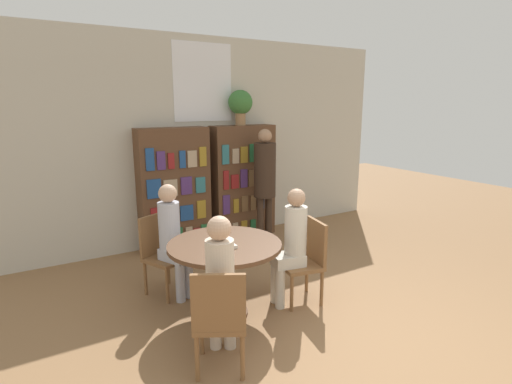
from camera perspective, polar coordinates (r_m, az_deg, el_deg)
ground_plane at (r=3.69m, az=18.13°, el=-22.02°), size 16.00×16.00×0.00m
wall_back at (r=6.04m, az=-7.47°, el=7.23°), size 6.40×0.07×3.00m
bookshelf_left at (r=5.76m, az=-11.60°, el=0.33°), size 0.99×0.34×1.73m
bookshelf_right at (r=6.20m, az=-1.86°, el=1.47°), size 0.99×0.34×1.73m
flower_vase at (r=6.07m, az=-2.25°, el=12.49°), size 0.36×0.36×0.52m
reading_table at (r=3.92m, az=-4.47°, el=-9.21°), size 1.10×1.10×0.75m
chair_near_camera at (r=3.17m, az=-5.20°, el=-17.31°), size 0.54×0.54×0.87m
chair_left_side at (r=4.54m, az=-13.33°, el=-8.11°), size 0.53×0.53×0.87m
chair_far_side at (r=4.27m, az=7.30°, el=-9.22°), size 0.47×0.47×0.87m
seated_reader_left at (r=4.34m, az=-11.81°, el=-6.06°), size 0.34×0.39×1.24m
seated_reader_right at (r=4.12m, az=5.06°, el=-7.01°), size 0.37×0.29×1.23m
seated_reader_back at (r=3.24m, az=-5.08°, el=-12.53°), size 0.35×0.39×1.23m
librarian_standing at (r=5.78m, az=1.25°, el=2.51°), size 0.32×0.59×1.70m
open_book_on_table at (r=3.75m, az=-4.91°, el=-7.74°), size 0.24×0.18×0.03m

